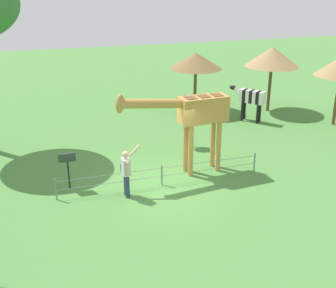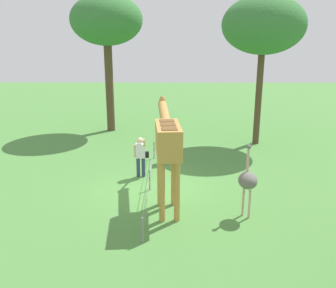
{
  "view_description": "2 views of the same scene",
  "coord_description": "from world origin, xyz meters",
  "px_view_note": "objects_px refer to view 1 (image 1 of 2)",
  "views": [
    {
      "loc": [
        3.58,
        12.43,
        6.69
      ],
      "look_at": [
        -0.25,
        0.03,
        1.44
      ],
      "focal_mm": 44.94,
      "sensor_mm": 36.0,
      "label": 1
    },
    {
      "loc": [
        -12.25,
        -0.61,
        5.37
      ],
      "look_at": [
        -0.51,
        -0.53,
        1.87
      ],
      "focal_mm": 39.85,
      "sensor_mm": 36.0,
      "label": 2
    }
  ],
  "objects_px": {
    "ostrich": "(187,120)",
    "shade_hut_aside": "(196,61)",
    "zebra": "(250,98)",
    "visitor": "(126,171)",
    "info_sign": "(67,163)",
    "shade_hut_far": "(272,57)",
    "giraffe": "(194,114)"
  },
  "relations": [
    {
      "from": "ostrich",
      "to": "shade_hut_aside",
      "type": "height_order",
      "value": "shade_hut_aside"
    },
    {
      "from": "zebra",
      "to": "visitor",
      "type": "bearing_deg",
      "value": 37.69
    },
    {
      "from": "ostrich",
      "to": "info_sign",
      "type": "relative_size",
      "value": 1.7
    },
    {
      "from": "info_sign",
      "to": "shade_hut_far",
      "type": "bearing_deg",
      "value": -151.62
    },
    {
      "from": "visitor",
      "to": "shade_hut_far",
      "type": "relative_size",
      "value": 0.5
    },
    {
      "from": "zebra",
      "to": "info_sign",
      "type": "distance_m",
      "value": 10.11
    },
    {
      "from": "giraffe",
      "to": "shade_hut_aside",
      "type": "bearing_deg",
      "value": -111.07
    },
    {
      "from": "ostrich",
      "to": "info_sign",
      "type": "height_order",
      "value": "ostrich"
    },
    {
      "from": "giraffe",
      "to": "zebra",
      "type": "distance_m",
      "value": 6.62
    },
    {
      "from": "shade_hut_far",
      "to": "shade_hut_aside",
      "type": "bearing_deg",
      "value": -17.39
    },
    {
      "from": "visitor",
      "to": "shade_hut_far",
      "type": "xyz_separation_m",
      "value": [
        -9.04,
        -6.9,
        1.93
      ]
    },
    {
      "from": "visitor",
      "to": "shade_hut_far",
      "type": "distance_m",
      "value": 11.53
    },
    {
      "from": "giraffe",
      "to": "shade_hut_aside",
      "type": "relative_size",
      "value": 1.32
    },
    {
      "from": "giraffe",
      "to": "shade_hut_far",
      "type": "xyz_separation_m",
      "value": [
        -6.39,
        -5.86,
        0.61
      ]
    },
    {
      "from": "giraffe",
      "to": "zebra",
      "type": "height_order",
      "value": "giraffe"
    },
    {
      "from": "zebra",
      "to": "shade_hut_aside",
      "type": "distance_m",
      "value": 3.43
    },
    {
      "from": "shade_hut_aside",
      "to": "info_sign",
      "type": "relative_size",
      "value": 2.3
    },
    {
      "from": "zebra",
      "to": "shade_hut_aside",
      "type": "relative_size",
      "value": 0.55
    },
    {
      "from": "zebra",
      "to": "ostrich",
      "type": "xyz_separation_m",
      "value": [
        4.03,
        2.2,
        0.01
      ]
    },
    {
      "from": "shade_hut_far",
      "to": "shade_hut_aside",
      "type": "relative_size",
      "value": 1.1
    },
    {
      "from": "zebra",
      "to": "shade_hut_far",
      "type": "distance_m",
      "value": 2.72
    },
    {
      "from": "visitor",
      "to": "zebra",
      "type": "distance_m",
      "value": 9.22
    },
    {
      "from": "giraffe",
      "to": "visitor",
      "type": "distance_m",
      "value": 3.13
    },
    {
      "from": "visitor",
      "to": "giraffe",
      "type": "bearing_deg",
      "value": -158.55
    },
    {
      "from": "shade_hut_aside",
      "to": "visitor",
      "type": "bearing_deg",
      "value": 56.41
    },
    {
      "from": "visitor",
      "to": "ostrich",
      "type": "relative_size",
      "value": 0.74
    },
    {
      "from": "ostrich",
      "to": "shade_hut_aside",
      "type": "xyz_separation_m",
      "value": [
        -2.08,
        -4.63,
        1.44
      ]
    },
    {
      "from": "visitor",
      "to": "shade_hut_far",
      "type": "height_order",
      "value": "shade_hut_far"
    },
    {
      "from": "zebra",
      "to": "info_sign",
      "type": "bearing_deg",
      "value": 26.76
    },
    {
      "from": "ostrich",
      "to": "shade_hut_far",
      "type": "bearing_deg",
      "value": -148.99
    },
    {
      "from": "ostrich",
      "to": "shade_hut_far",
      "type": "height_order",
      "value": "shade_hut_far"
    },
    {
      "from": "shade_hut_far",
      "to": "shade_hut_aside",
      "type": "distance_m",
      "value": 3.87
    }
  ]
}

